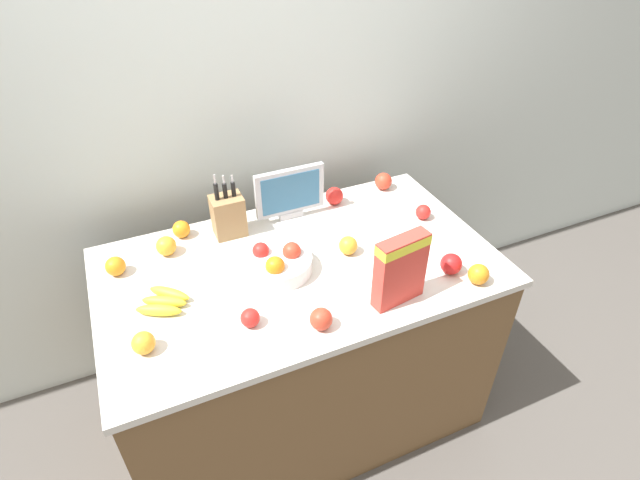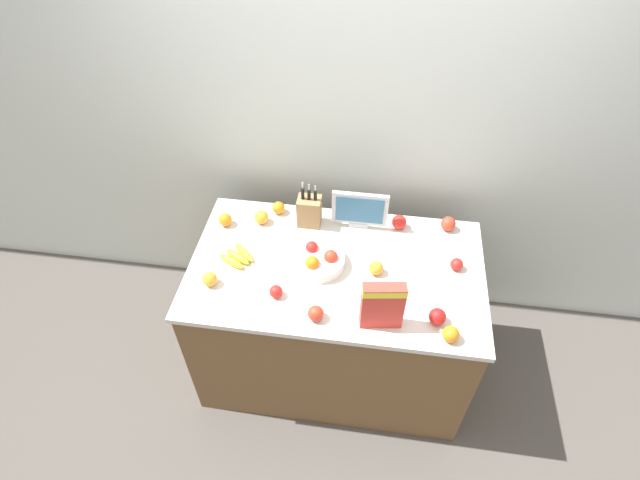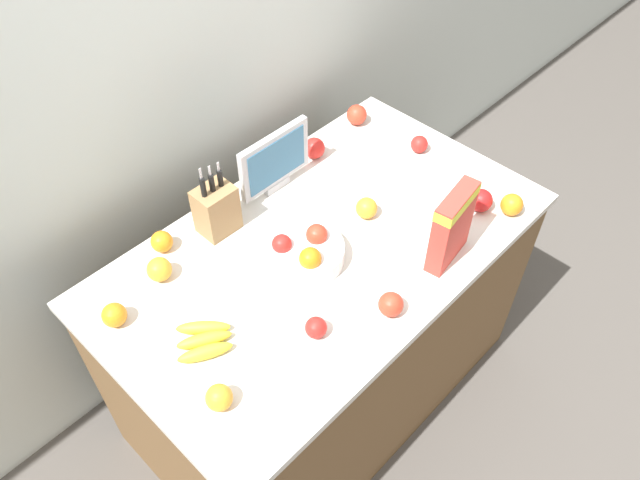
# 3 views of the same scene
# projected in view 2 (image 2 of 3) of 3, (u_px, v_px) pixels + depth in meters

# --- Properties ---
(ground_plane) EXTENTS (14.00, 14.00, 0.00)m
(ground_plane) POSITION_uv_depth(u_px,v_px,m) (333.00, 360.00, 3.24)
(ground_plane) COLOR #514C47
(wall_back) EXTENTS (9.00, 0.06, 2.60)m
(wall_back) POSITION_uv_depth(u_px,v_px,m) (352.00, 133.00, 2.77)
(wall_back) COLOR silver
(wall_back) RESTS_ON ground_plane
(counter) EXTENTS (1.53, 0.89, 0.91)m
(counter) POSITION_uv_depth(u_px,v_px,m) (334.00, 318.00, 2.91)
(counter) COLOR brown
(counter) RESTS_ON ground_plane
(knife_block) EXTENTS (0.13, 0.10, 0.29)m
(knife_block) POSITION_uv_depth(u_px,v_px,m) (309.00, 211.00, 2.75)
(knife_block) COLOR #937047
(knife_block) RESTS_ON counter
(small_monitor) EXTENTS (0.31, 0.03, 0.24)m
(small_monitor) POSITION_uv_depth(u_px,v_px,m) (360.00, 210.00, 2.71)
(small_monitor) COLOR #B7B7BC
(small_monitor) RESTS_ON counter
(cereal_box) EXTENTS (0.20, 0.09, 0.27)m
(cereal_box) POSITION_uv_depth(u_px,v_px,m) (383.00, 304.00, 2.23)
(cereal_box) COLOR red
(cereal_box) RESTS_ON counter
(fruit_bowl) EXTENTS (0.26, 0.26, 0.11)m
(fruit_bowl) POSITION_uv_depth(u_px,v_px,m) (320.00, 260.00, 2.57)
(fruit_bowl) COLOR silver
(fruit_bowl) RESTS_ON counter
(banana_bunch) EXTENTS (0.20, 0.19, 0.04)m
(banana_bunch) POSITION_uv_depth(u_px,v_px,m) (238.00, 257.00, 2.61)
(banana_bunch) COLOR yellow
(banana_bunch) RESTS_ON counter
(apple_leftmost) EXTENTS (0.07, 0.07, 0.07)m
(apple_leftmost) POSITION_uv_depth(u_px,v_px,m) (276.00, 292.00, 2.43)
(apple_leftmost) COLOR red
(apple_leftmost) RESTS_ON counter
(apple_rightmost) EXTENTS (0.08, 0.08, 0.08)m
(apple_rightmost) POSITION_uv_depth(u_px,v_px,m) (316.00, 313.00, 2.33)
(apple_rightmost) COLOR red
(apple_rightmost) RESTS_ON counter
(apple_rear) EXTENTS (0.08, 0.08, 0.08)m
(apple_rear) POSITION_uv_depth(u_px,v_px,m) (448.00, 224.00, 2.75)
(apple_rear) COLOR red
(apple_rear) RESTS_ON counter
(apple_by_knife_block) EXTENTS (0.07, 0.07, 0.07)m
(apple_by_knife_block) POSITION_uv_depth(u_px,v_px,m) (457.00, 264.00, 2.55)
(apple_by_knife_block) COLOR red
(apple_by_knife_block) RESTS_ON counter
(apple_front) EXTENTS (0.08, 0.08, 0.08)m
(apple_front) POSITION_uv_depth(u_px,v_px,m) (399.00, 222.00, 2.76)
(apple_front) COLOR red
(apple_front) RESTS_ON counter
(apple_near_bananas) EXTENTS (0.08, 0.08, 0.08)m
(apple_near_bananas) POSITION_uv_depth(u_px,v_px,m) (437.00, 317.00, 2.32)
(apple_near_bananas) COLOR red
(apple_near_bananas) RESTS_ON counter
(orange_mid_left) EXTENTS (0.07, 0.07, 0.07)m
(orange_mid_left) POSITION_uv_depth(u_px,v_px,m) (210.00, 279.00, 2.48)
(orange_mid_left) COLOR orange
(orange_mid_left) RESTS_ON counter
(orange_mid_right) EXTENTS (0.07, 0.07, 0.07)m
(orange_mid_right) POSITION_uv_depth(u_px,v_px,m) (279.00, 208.00, 2.85)
(orange_mid_right) COLOR orange
(orange_mid_right) RESTS_ON counter
(orange_back_center) EXTENTS (0.08, 0.08, 0.08)m
(orange_back_center) POSITION_uv_depth(u_px,v_px,m) (451.00, 334.00, 2.25)
(orange_back_center) COLOR orange
(orange_back_center) RESTS_ON counter
(orange_front_right) EXTENTS (0.08, 0.08, 0.08)m
(orange_front_right) POSITION_uv_depth(u_px,v_px,m) (376.00, 268.00, 2.53)
(orange_front_right) COLOR orange
(orange_front_right) RESTS_ON counter
(orange_near_bowl) EXTENTS (0.07, 0.07, 0.07)m
(orange_near_bowl) POSITION_uv_depth(u_px,v_px,m) (225.00, 220.00, 2.78)
(orange_near_bowl) COLOR orange
(orange_near_bowl) RESTS_ON counter
(orange_by_cereal) EXTENTS (0.08, 0.08, 0.08)m
(orange_by_cereal) POSITION_uv_depth(u_px,v_px,m) (261.00, 217.00, 2.79)
(orange_by_cereal) COLOR orange
(orange_by_cereal) RESTS_ON counter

